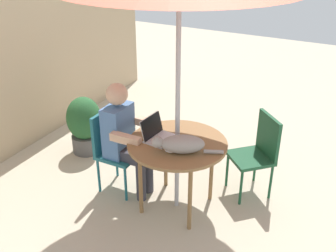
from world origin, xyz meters
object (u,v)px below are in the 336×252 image
object	(u,v)px
laptop	(156,132)
chair_empty	(259,149)
person_seated	(124,134)
potted_plant_near_fence	(84,124)
chair_occupied	(113,145)
cat	(180,144)
patio_table	(177,148)

from	to	relation	value
laptop	chair_empty	bearing A→B (deg)	-53.05
person_seated	potted_plant_near_fence	world-z (taller)	person_seated
chair_empty	person_seated	world-z (taller)	person_seated
chair_occupied	chair_empty	bearing A→B (deg)	-66.08
chair_empty	cat	bearing A→B (deg)	145.40
patio_table	person_seated	world-z (taller)	person_seated
laptop	potted_plant_near_fence	size ratio (longest dim) A/B	0.44
patio_table	chair_empty	distance (m)	0.90
cat	laptop	bearing A→B (deg)	67.28
chair_occupied	person_seated	size ratio (longest dim) A/B	0.72
chair_occupied	person_seated	world-z (taller)	person_seated
chair_empty	person_seated	xyz separation A→B (m)	(-0.62, 1.24, 0.17)
person_seated	laptop	bearing A→B (deg)	-93.38
chair_empty	potted_plant_near_fence	size ratio (longest dim) A/B	1.21
laptop	cat	xyz separation A→B (m)	(-0.13, -0.32, 0.02)
chair_empty	chair_occupied	bearing A→B (deg)	113.92
person_seated	chair_occupied	bearing A→B (deg)	90.00
potted_plant_near_fence	laptop	bearing A→B (deg)	-110.67
chair_empty	laptop	distance (m)	1.11
person_seated	cat	world-z (taller)	person_seated
laptop	potted_plant_near_fence	distance (m)	1.44
patio_table	chair_empty	xyz separation A→B (m)	(0.62, -0.64, -0.16)
chair_occupied	potted_plant_near_fence	xyz separation A→B (m)	(0.46, 0.75, -0.14)
chair_occupied	cat	xyz separation A→B (m)	(-0.16, -0.86, 0.31)
chair_occupied	cat	world-z (taller)	cat
patio_table	person_seated	xyz separation A→B (m)	(-0.00, 0.60, 0.01)
chair_occupied	cat	distance (m)	0.93
chair_occupied	person_seated	xyz separation A→B (m)	(-0.00, -0.16, 0.17)
chair_occupied	cat	size ratio (longest dim) A/B	1.45
chair_empty	potted_plant_near_fence	xyz separation A→B (m)	(-0.16, 2.14, -0.14)
patio_table	person_seated	bearing A→B (deg)	90.00
chair_empty	cat	xyz separation A→B (m)	(-0.78, 0.54, 0.31)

